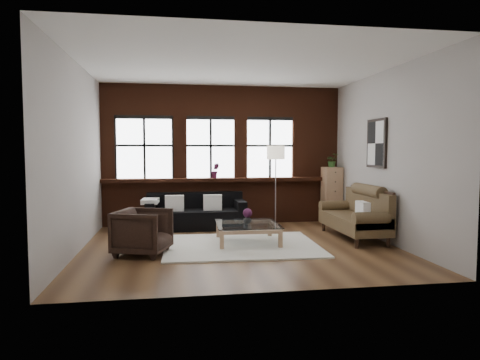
{
  "coord_description": "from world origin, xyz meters",
  "views": [
    {
      "loc": [
        -1.15,
        -7.45,
        1.71
      ],
      "look_at": [
        0.1,
        0.6,
        1.15
      ],
      "focal_mm": 32.0,
      "sensor_mm": 36.0,
      "label": 1
    }
  ],
  "objects": [
    {
      "name": "pillow_b",
      "position": [
        -0.32,
        1.8,
        0.58
      ],
      "size": [
        0.41,
        0.16,
        0.34
      ],
      "primitive_type": "cube",
      "rotation": [
        0.0,
        0.0,
        -0.04
      ],
      "color": "white",
      "rests_on": "dark_sofa"
    },
    {
      "name": "pillow_settee",
      "position": [
        2.22,
        -0.22,
        0.62
      ],
      "size": [
        0.16,
        0.39,
        0.34
      ],
      "primitive_type": "cube",
      "rotation": [
        0.0,
        0.0,
        -0.04
      ],
      "color": "white",
      "rests_on": "vintage_settee"
    },
    {
      "name": "window_right",
      "position": [
        1.1,
        2.45,
        1.75
      ],
      "size": [
        1.38,
        0.1,
        1.5
      ],
      "primitive_type": null,
      "color": "black",
      "rests_on": "brick_backwall"
    },
    {
      "name": "wall_left",
      "position": [
        -2.75,
        0.0,
        1.6
      ],
      "size": [
        0.0,
        5.0,
        5.0
      ],
      "primitive_type": "plane",
      "rotation": [
        1.57,
        0.0,
        1.57
      ],
      "color": "#A9A39D",
      "rests_on": "ground"
    },
    {
      "name": "drawer_chest",
      "position": [
        2.52,
        2.12,
        0.66
      ],
      "size": [
        0.41,
        0.41,
        1.32
      ],
      "primitive_type": "cube",
      "color": "tan",
      "rests_on": "floor"
    },
    {
      "name": "ceiling",
      "position": [
        0.0,
        0.0,
        3.2
      ],
      "size": [
        5.5,
        5.5,
        0.0
      ],
      "primitive_type": "plane",
      "rotation": [
        3.14,
        0.0,
        0.0
      ],
      "color": "white",
      "rests_on": "ground"
    },
    {
      "name": "wall_back",
      "position": [
        0.0,
        2.5,
        1.6
      ],
      "size": [
        5.5,
        0.0,
        5.5
      ],
      "primitive_type": "plane",
      "rotation": [
        1.57,
        0.0,
        0.0
      ],
      "color": "#A9A39D",
      "rests_on": "ground"
    },
    {
      "name": "floor_lamp",
      "position": [
        1.11,
        1.87,
        0.99
      ],
      "size": [
        0.4,
        0.4,
        1.97
      ],
      "primitive_type": null,
      "color": "#A5A5A8",
      "rests_on": "floor"
    },
    {
      "name": "armchair",
      "position": [
        -1.67,
        -0.35,
        0.38
      ],
      "size": [
        1.04,
        1.02,
        0.75
      ],
      "primitive_type": "imported",
      "rotation": [
        0.0,
        0.0,
        1.25
      ],
      "color": "black",
      "rests_on": "floor"
    },
    {
      "name": "wall_poster",
      "position": [
        2.72,
        0.3,
        1.85
      ],
      "size": [
        0.05,
        0.74,
        0.94
      ],
      "primitive_type": null,
      "color": "black",
      "rests_on": "wall_right"
    },
    {
      "name": "flowers",
      "position": [
        0.18,
        0.24,
        0.57
      ],
      "size": [
        0.17,
        0.17,
        0.17
      ],
      "primitive_type": "sphere",
      "color": "#4D1A3E",
      "rests_on": "vase"
    },
    {
      "name": "sill_ledge",
      "position": [
        0.0,
        2.35,
        1.04
      ],
      "size": [
        5.5,
        0.3,
        0.08
      ],
      "primitive_type": "cube",
      "color": "#451E10",
      "rests_on": "brick_backwall"
    },
    {
      "name": "potted_plant_top",
      "position": [
        2.52,
        2.12,
        1.48
      ],
      "size": [
        0.29,
        0.25,
        0.32
      ],
      "primitive_type": "imported",
      "rotation": [
        0.0,
        0.0,
        -0.02
      ],
      "color": "#2D5923",
      "rests_on": "drawer_chest"
    },
    {
      "name": "floor",
      "position": [
        0.0,
        0.0,
        0.0
      ],
      "size": [
        5.5,
        5.5,
        0.0
      ],
      "primitive_type": "plane",
      "color": "#51341D",
      "rests_on": "ground"
    },
    {
      "name": "dark_sofa",
      "position": [
        -0.68,
        1.9,
        0.39
      ],
      "size": [
        2.15,
        0.87,
        0.78
      ],
      "primitive_type": null,
      "color": "black",
      "rests_on": "floor"
    },
    {
      "name": "window_left",
      "position": [
        -1.8,
        2.45,
        1.75
      ],
      "size": [
        1.38,
        0.1,
        1.5
      ],
      "primitive_type": null,
      "color": "black",
      "rests_on": "brick_backwall"
    },
    {
      "name": "vintage_settee",
      "position": [
        2.3,
        0.37,
        0.52
      ],
      "size": [
        0.86,
        1.93,
        1.03
      ],
      "primitive_type": null,
      "color": "#4E3D24",
      "rests_on": "floor"
    },
    {
      "name": "coffee_table",
      "position": [
        0.18,
        0.24,
        0.18
      ],
      "size": [
        1.19,
        1.19,
        0.38
      ],
      "primitive_type": null,
      "rotation": [
        0.0,
        0.0,
        -0.04
      ],
      "color": "tan",
      "rests_on": "shag_rug"
    },
    {
      "name": "shag_rug",
      "position": [
        0.03,
        0.01,
        0.01
      ],
      "size": [
        2.78,
        2.22,
        0.03
      ],
      "primitive_type": "cube",
      "rotation": [
        0.0,
        0.0,
        -0.03
      ],
      "color": "silver",
      "rests_on": "floor"
    },
    {
      "name": "sill_plant",
      "position": [
        -0.21,
        2.32,
        1.25
      ],
      "size": [
        0.2,
        0.16,
        0.35
      ],
      "primitive_type": "imported",
      "rotation": [
        0.0,
        0.0,
        -0.04
      ],
      "color": "#4D1A3E",
      "rests_on": "sill_ledge"
    },
    {
      "name": "wall_front",
      "position": [
        0.0,
        -2.5,
        1.6
      ],
      "size": [
        5.5,
        0.0,
        5.5
      ],
      "primitive_type": "plane",
      "rotation": [
        -1.57,
        0.0,
        0.0
      ],
      "color": "#A9A39D",
      "rests_on": "ground"
    },
    {
      "name": "vase",
      "position": [
        0.18,
        0.24,
        0.45
      ],
      "size": [
        0.19,
        0.19,
        0.16
      ],
      "primitive_type": "imported",
      "rotation": [
        0.0,
        0.0,
        0.31
      ],
      "color": "#B2B2B2",
      "rests_on": "coffee_table"
    },
    {
      "name": "brick_backwall",
      "position": [
        0.0,
        2.44,
        1.6
      ],
      "size": [
        5.5,
        0.12,
        3.2
      ],
      "primitive_type": null,
      "color": "#451E10",
      "rests_on": "floor"
    },
    {
      "name": "window_mid",
      "position": [
        -0.3,
        2.45,
        1.75
      ],
      "size": [
        1.38,
        0.1,
        1.5
      ],
      "primitive_type": null,
      "color": "black",
      "rests_on": "brick_backwall"
    },
    {
      "name": "wall_right",
      "position": [
        2.75,
        0.0,
        1.6
      ],
      "size": [
        0.0,
        5.0,
        5.0
      ],
      "primitive_type": "plane",
      "rotation": [
        1.57,
        0.0,
        -1.57
      ],
      "color": "#A9A39D",
      "rests_on": "ground"
    },
    {
      "name": "pillow_a",
      "position": [
        -1.14,
        1.8,
        0.58
      ],
      "size": [
        0.41,
        0.16,
        0.34
      ],
      "primitive_type": "cube",
      "rotation": [
        0.0,
        0.0,
        -0.05
      ],
      "color": "white",
      "rests_on": "dark_sofa"
    }
  ]
}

